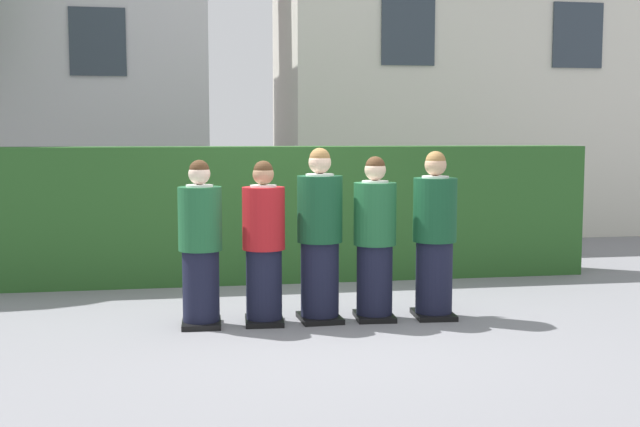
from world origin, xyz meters
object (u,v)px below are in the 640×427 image
object	(u,v)px
student_front_row_2	(320,239)
student_front_row_3	(375,242)
student_in_red_blazer	(264,247)
student_front_row_4	(434,239)
student_front_row_0	(200,248)

from	to	relation	value
student_front_row_2	student_front_row_3	xyz separation A→B (m)	(0.54, -0.02, -0.04)
student_in_red_blazer	student_front_row_4	distance (m)	1.68
student_front_row_3	student_in_red_blazer	bearing A→B (deg)	-179.86
student_front_row_0	student_front_row_4	xyz separation A→B (m)	(2.28, -0.03, 0.04)
student_in_red_blazer	student_front_row_4	bearing A→B (deg)	-0.89
student_front_row_0	student_front_row_2	xyz separation A→B (m)	(1.15, 0.02, 0.05)
student_front_row_3	student_front_row_4	size ratio (longest dim) A/B	0.97
student_front_row_2	student_front_row_3	bearing A→B (deg)	-2.20
student_front_row_0	student_front_row_2	size ratio (longest dim) A/B	0.94
student_in_red_blazer	student_front_row_2	world-z (taller)	student_front_row_2
student_front_row_0	student_in_red_blazer	world-z (taller)	student_front_row_0
student_in_red_blazer	student_front_row_2	distance (m)	0.55
student_front_row_4	student_front_row_2	bearing A→B (deg)	177.51
student_front_row_0	student_front_row_4	bearing A→B (deg)	-0.68
student_in_red_blazer	student_front_row_4	xyz separation A→B (m)	(1.68, -0.03, 0.04)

